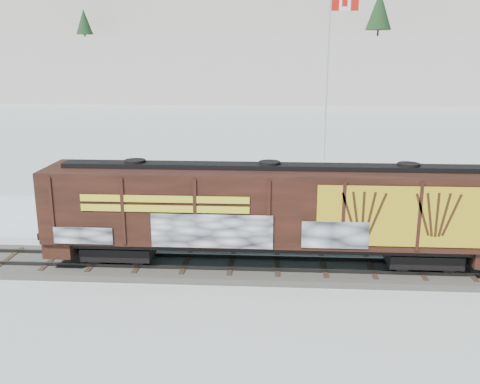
# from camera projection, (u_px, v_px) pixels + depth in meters

# --- Properties ---
(ground) EXTENTS (500.00, 500.00, 0.00)m
(ground) POSITION_uv_depth(u_px,v_px,m) (231.00, 270.00, 23.35)
(ground) COLOR white
(ground) RESTS_ON ground
(rail_track) EXTENTS (50.00, 3.40, 0.43)m
(rail_track) POSITION_uv_depth(u_px,v_px,m) (231.00, 267.00, 23.31)
(rail_track) COLOR #59544C
(rail_track) RESTS_ON ground
(parking_strip) EXTENTS (40.00, 8.00, 0.03)m
(parking_strip) POSITION_uv_depth(u_px,v_px,m) (242.00, 218.00, 30.59)
(parking_strip) COLOR white
(parking_strip) RESTS_ON ground
(hillside) EXTENTS (360.00, 110.00, 93.00)m
(hillside) POSITION_uv_depth(u_px,v_px,m) (269.00, 35.00, 154.74)
(hillside) COLOR white
(hillside) RESTS_ON ground
(hopper_railcar) EXTENTS (18.83, 3.06, 4.30)m
(hopper_railcar) POSITION_uv_depth(u_px,v_px,m) (269.00, 208.00, 22.53)
(hopper_railcar) COLOR black
(hopper_railcar) RESTS_ON rail_track
(flagpole) EXTENTS (2.30, 0.90, 13.04)m
(flagpole) POSITION_uv_depth(u_px,v_px,m) (327.00, 117.00, 36.48)
(flagpole) COLOR silver
(flagpole) RESTS_ON ground
(car_silver) EXTENTS (4.58, 2.50, 1.48)m
(car_silver) POSITION_uv_depth(u_px,v_px,m) (220.00, 215.00, 28.66)
(car_silver) COLOR #A1A4A8
(car_silver) RESTS_ON parking_strip
(car_white) EXTENTS (5.20, 3.28, 1.62)m
(car_white) POSITION_uv_depth(u_px,v_px,m) (336.00, 206.00, 30.02)
(car_white) COLOR silver
(car_white) RESTS_ON parking_strip
(car_dark) EXTENTS (5.07, 2.44, 1.42)m
(car_dark) POSITION_uv_depth(u_px,v_px,m) (441.00, 217.00, 28.30)
(car_dark) COLOR black
(car_dark) RESTS_ON parking_strip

